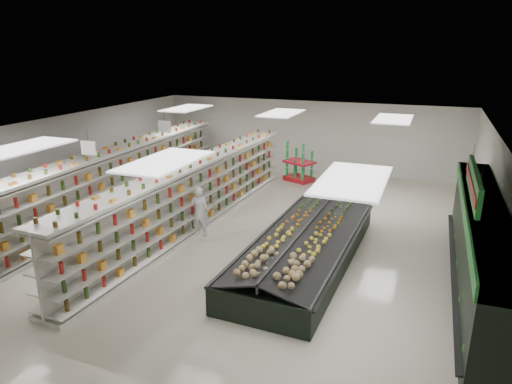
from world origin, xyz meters
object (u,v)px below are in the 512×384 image
at_px(gondola_center, 194,198).
at_px(produce_island, 305,245).
at_px(shopper_main, 199,211).
at_px(shopper_background, 175,169).
at_px(gondola_left, 116,183).
at_px(soda_endcap, 299,164).

xyz_separation_m(gondola_center, produce_island, (3.95, -1.17, -0.50)).
distance_m(shopper_main, shopper_background, 5.09).
distance_m(produce_island, shopper_main, 3.51).
relative_size(gondola_left, shopper_background, 7.67).
bearing_deg(gondola_center, produce_island, -14.02).
bearing_deg(gondola_left, shopper_main, -14.51).
relative_size(produce_island, shopper_main, 4.35).
relative_size(gondola_center, soda_endcap, 7.75).
bearing_deg(produce_island, shopper_main, 171.04).
bearing_deg(shopper_background, soda_endcap, -39.03).
relative_size(shopper_main, shopper_background, 0.94).
height_order(gondola_left, produce_island, gondola_left).
bearing_deg(shopper_main, produce_island, 155.94).
bearing_deg(shopper_background, gondola_left, -171.80).
bearing_deg(produce_island, shopper_background, 145.92).
height_order(gondola_center, shopper_main, gondola_center).
xyz_separation_m(gondola_left, soda_endcap, (4.85, 5.97, -0.26)).
relative_size(gondola_left, shopper_main, 8.18).
distance_m(gondola_center, shopper_background, 4.29).
bearing_deg(soda_endcap, produce_island, -72.80).
relative_size(gondola_left, produce_island, 1.88).
xyz_separation_m(produce_island, shopper_background, (-6.65, 4.50, 0.38)).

